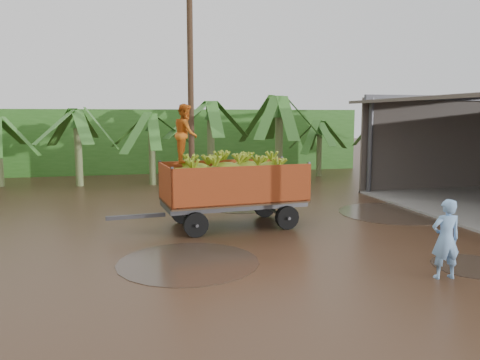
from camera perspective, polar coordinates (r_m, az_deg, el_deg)
name	(u,v)px	position (r m, az deg, el deg)	size (l,w,h in m)	color
ground	(295,233)	(13.21, 6.78, -6.48)	(100.00, 100.00, 0.00)	black
hedge_north	(172,140)	(28.16, -8.24, 4.83)	(22.00, 3.00, 3.60)	#2D661E
banana_trailer	(231,184)	(13.73, -1.06, -0.48)	(5.75, 2.40, 3.60)	#C7471C
man_blue	(446,239)	(10.28, 23.78, -6.60)	(0.59, 0.39, 1.63)	#7AA8DE
utility_pole	(191,86)	(19.15, -6.04, 11.33)	(1.20, 0.24, 8.75)	#47301E
banana_plants	(122,151)	(18.80, -14.22, 3.41)	(24.74, 19.92, 4.30)	#2D661E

